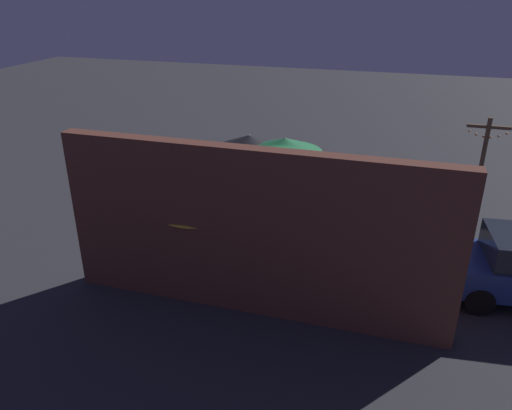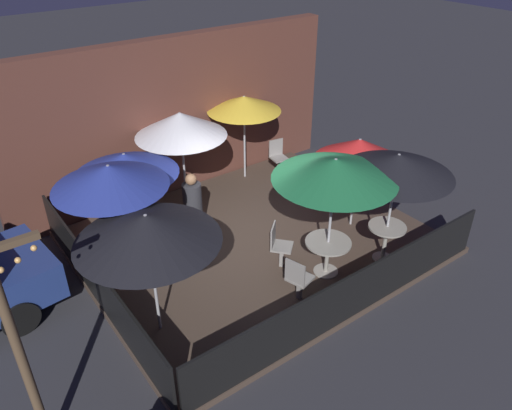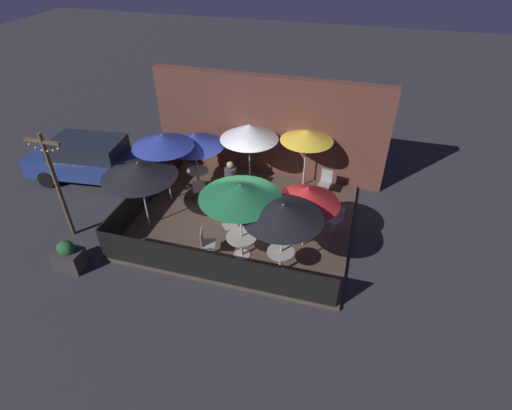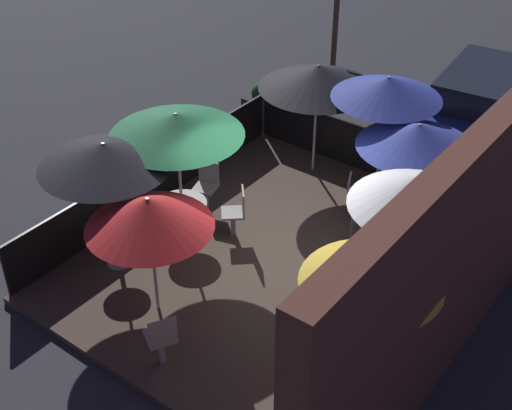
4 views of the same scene
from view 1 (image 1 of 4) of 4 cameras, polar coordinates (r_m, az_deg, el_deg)
ground_plane at (r=14.01m, az=3.39°, el=-4.49°), size 60.00×60.00×0.00m
patio_deck at (r=13.98m, az=3.40°, el=-4.27°), size 6.85×5.78×0.12m
building_wall at (r=10.46m, az=-0.46°, el=-3.32°), size 8.45×0.36×3.77m
fence_front at (r=16.27m, az=5.85°, el=2.00°), size 6.65×0.05×0.95m
fence_side_left at (r=13.46m, az=17.59°, el=-4.09°), size 0.05×5.58×0.95m
patio_umbrella_0 at (r=14.72m, az=3.35°, el=6.91°), size 2.20×2.20×2.43m
patio_umbrella_1 at (r=15.40m, az=-0.74°, el=7.29°), size 2.07×2.07×2.31m
patio_umbrella_2 at (r=11.69m, az=12.06°, el=-0.11°), size 2.03×2.03×2.11m
patio_umbrella_3 at (r=13.89m, az=16.03°, el=3.99°), size 2.23×2.23×2.25m
patio_umbrella_4 at (r=12.43m, az=15.62°, el=2.75°), size 1.96×1.96×2.44m
patio_umbrella_5 at (r=14.48m, az=-3.77°, el=4.82°), size 1.87×1.87×2.05m
patio_umbrella_6 at (r=11.11m, az=3.13°, el=-0.16°), size 2.03×2.03×2.29m
patio_umbrella_7 at (r=11.41m, az=-6.73°, el=0.14°), size 1.81×1.81×2.17m
dining_table_0 at (r=15.29m, az=3.20°, el=0.95°), size 0.87×0.87×0.71m
dining_table_1 at (r=15.91m, az=-0.71°, el=2.09°), size 0.74×0.74×0.78m
dining_table_2 at (r=12.30m, az=11.52°, el=-5.82°), size 0.75×0.75×0.70m
patio_chair_0 at (r=13.08m, az=10.24°, el=-3.94°), size 0.53×0.53×0.94m
patio_chair_1 at (r=15.40m, az=6.94°, el=0.68°), size 0.49×0.49×0.91m
patio_chair_2 at (r=12.67m, az=-9.22°, el=-4.97°), size 0.45×0.45×0.90m
patio_chair_3 at (r=14.57m, az=4.89°, el=-0.61°), size 0.56×0.56×0.92m
patio_chair_4 at (r=14.49m, az=-7.86°, el=-0.78°), size 0.54×0.54×0.96m
patron_0 at (r=12.56m, az=5.79°, el=-4.48°), size 0.49×0.49×1.34m
planter_box at (r=16.63m, az=19.89°, el=0.45°), size 0.79×0.55×0.95m
light_post at (r=15.00m, az=24.24°, el=3.49°), size 1.10×0.12×3.46m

